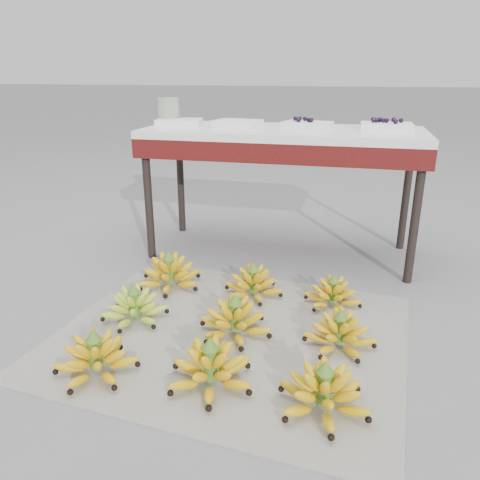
% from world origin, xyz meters
% --- Properties ---
extents(ground, '(60.00, 60.00, 0.00)m').
position_xyz_m(ground, '(0.00, 0.00, 0.00)').
color(ground, gray).
rests_on(ground, ground).
extents(newspaper_mat, '(1.35, 1.17, 0.01)m').
position_xyz_m(newspaper_mat, '(-0.03, 0.04, 0.00)').
color(newspaper_mat, silver).
rests_on(newspaper_mat, ground).
extents(bunch_front_left, '(0.27, 0.27, 0.16)m').
position_xyz_m(bunch_front_left, '(-0.39, -0.30, 0.06)').
color(bunch_front_left, '#E6C900').
rests_on(bunch_front_left, newspaper_mat).
extents(bunch_front_center, '(0.34, 0.34, 0.17)m').
position_xyz_m(bunch_front_center, '(-0.01, -0.26, 0.06)').
color(bunch_front_center, '#E6C900').
rests_on(bunch_front_center, newspaper_mat).
extents(bunch_front_right, '(0.34, 0.34, 0.17)m').
position_xyz_m(bunch_front_right, '(0.34, -0.30, 0.06)').
color(bunch_front_right, '#E6C900').
rests_on(bunch_front_right, newspaper_mat).
extents(bunch_mid_left, '(0.34, 0.34, 0.15)m').
position_xyz_m(bunch_mid_left, '(-0.42, 0.05, 0.06)').
color(bunch_mid_left, '#82C126').
rests_on(bunch_mid_left, newspaper_mat).
extents(bunch_mid_center, '(0.32, 0.32, 0.16)m').
position_xyz_m(bunch_mid_center, '(-0.01, 0.04, 0.06)').
color(bunch_mid_center, '#E6C900').
rests_on(bunch_mid_center, newspaper_mat).
extents(bunch_mid_right, '(0.31, 0.31, 0.15)m').
position_xyz_m(bunch_mid_right, '(0.37, 0.05, 0.06)').
color(bunch_mid_right, '#E6C900').
rests_on(bunch_mid_right, newspaper_mat).
extents(bunch_back_left, '(0.36, 0.36, 0.18)m').
position_xyz_m(bunch_back_left, '(-0.40, 0.37, 0.07)').
color(bunch_back_left, '#E6C900').
rests_on(bunch_back_left, newspaper_mat).
extents(bunch_back_center, '(0.29, 0.29, 0.15)m').
position_xyz_m(bunch_back_center, '(-0.01, 0.37, 0.06)').
color(bunch_back_center, '#E6C900').
rests_on(bunch_back_center, newspaper_mat).
extents(bunch_back_right, '(0.29, 0.29, 0.14)m').
position_xyz_m(bunch_back_right, '(0.33, 0.36, 0.05)').
color(bunch_back_right, '#E6C900').
rests_on(bunch_back_right, newspaper_mat).
extents(vendor_table, '(1.37, 0.55, 0.66)m').
position_xyz_m(vendor_table, '(0.01, 0.92, 0.58)').
color(vendor_table, black).
rests_on(vendor_table, ground).
extents(tray_far_left, '(0.25, 0.20, 0.04)m').
position_xyz_m(tray_far_left, '(-0.52, 0.90, 0.68)').
color(tray_far_left, silver).
rests_on(tray_far_left, vendor_table).
extents(tray_left, '(0.25, 0.20, 0.04)m').
position_xyz_m(tray_left, '(-0.22, 0.92, 0.68)').
color(tray_left, silver).
rests_on(tray_left, vendor_table).
extents(tray_right, '(0.25, 0.21, 0.06)m').
position_xyz_m(tray_right, '(0.13, 0.93, 0.68)').
color(tray_right, silver).
rests_on(tray_right, vendor_table).
extents(tray_far_right, '(0.24, 0.17, 0.06)m').
position_xyz_m(tray_far_right, '(0.50, 0.93, 0.68)').
color(tray_far_right, silver).
rests_on(tray_far_right, vendor_table).
extents(glass_jar, '(0.13, 0.13, 0.14)m').
position_xyz_m(glass_jar, '(-0.59, 0.93, 0.73)').
color(glass_jar, '#D8F2C0').
rests_on(glass_jar, vendor_table).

